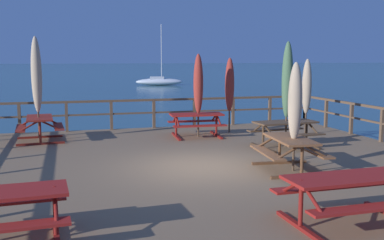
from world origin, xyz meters
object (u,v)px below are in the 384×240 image
at_px(patio_umbrella_short_front, 307,87).
at_px(sailboat_distant, 159,81).
at_px(patio_umbrella_tall_back_right, 295,102).
at_px(patio_umbrella_tall_front, 230,85).
at_px(patio_umbrella_tall_back_left, 37,75).
at_px(picnic_table_front_left, 40,124).
at_px(patio_umbrella_short_back, 198,84).
at_px(picnic_table_mid_left, 285,128).
at_px(patio_umbrella_tall_mid_left, 287,80).
at_px(picnic_table_back_left, 350,189).
at_px(picnic_table_mid_centre, 290,147).
at_px(picnic_table_front_right, 196,120).
at_px(picnic_table_back_right, 2,206).

bearing_deg(patio_umbrella_short_front, sailboat_distant, 85.14).
distance_m(patio_umbrella_tall_back_right, patio_umbrella_tall_front, 5.62).
xyz_separation_m(patio_umbrella_tall_back_right, patio_umbrella_tall_back_left, (-5.86, 5.47, 0.48)).
height_order(picnic_table_front_left, sailboat_distant, sailboat_distant).
bearing_deg(patio_umbrella_tall_back_left, sailboat_distant, 73.79).
relative_size(patio_umbrella_tall_back_right, patio_umbrella_short_back, 0.92).
xyz_separation_m(patio_umbrella_tall_front, patio_umbrella_short_front, (2.30, -1.23, -0.02)).
xyz_separation_m(patio_umbrella_short_back, sailboat_distant, (7.30, 42.89, -2.09)).
relative_size(picnic_table_mid_left, patio_umbrella_tall_front, 0.73).
distance_m(patio_umbrella_tall_back_left, patio_umbrella_tall_mid_left, 7.57).
bearing_deg(picnic_table_back_left, patio_umbrella_tall_back_right, 76.82).
height_order(picnic_table_mid_left, patio_umbrella_short_front, patio_umbrella_short_front).
bearing_deg(picnic_table_mid_centre, patio_umbrella_tall_front, 84.45).
xyz_separation_m(picnic_table_mid_left, patio_umbrella_tall_back_left, (-6.97, 2.88, 1.51)).
bearing_deg(patio_umbrella_short_front, patio_umbrella_short_back, 169.64).
height_order(picnic_table_front_right, picnic_table_back_left, same).
bearing_deg(patio_umbrella_short_front, picnic_table_back_left, -114.93).
bearing_deg(patio_umbrella_tall_mid_left, sailboat_distant, 83.29).
distance_m(patio_umbrella_tall_back_left, patio_umbrella_tall_front, 6.36).
bearing_deg(patio_umbrella_short_back, sailboat_distant, 80.34).
relative_size(picnic_table_mid_centre, patio_umbrella_short_back, 0.66).
relative_size(picnic_table_back_right, picnic_table_back_left, 0.87).
xyz_separation_m(picnic_table_mid_centre, picnic_table_front_left, (-5.78, 5.46, -0.00)).
distance_m(picnic_table_back_right, patio_umbrella_short_back, 9.31).
relative_size(picnic_table_back_left, patio_umbrella_tall_back_left, 0.65).
relative_size(picnic_table_front_left, patio_umbrella_short_front, 0.66).
distance_m(patio_umbrella_short_back, patio_umbrella_tall_front, 1.42).
bearing_deg(picnic_table_back_left, picnic_table_front_left, 119.98).
height_order(patio_umbrella_tall_back_left, sailboat_distant, sailboat_distant).
bearing_deg(sailboat_distant, patio_umbrella_tall_mid_left, -96.71).
xyz_separation_m(picnic_table_front_left, picnic_table_back_left, (5.07, -8.79, 0.02)).
height_order(patio_umbrella_tall_mid_left, sailboat_distant, sailboat_distant).
relative_size(picnic_table_back_right, patio_umbrella_tall_front, 0.71).
height_order(picnic_table_front_left, picnic_table_back_left, same).
distance_m(picnic_table_mid_centre, patio_umbrella_tall_back_right, 1.04).
xyz_separation_m(picnic_table_front_left, picnic_table_front_right, (4.96, -0.50, 0.00)).
height_order(patio_umbrella_short_back, sailboat_distant, sailboat_distant).
distance_m(patio_umbrella_tall_back_left, patio_umbrella_short_front, 8.72).
bearing_deg(patio_umbrella_short_front, picnic_table_front_left, 172.33).
height_order(picnic_table_mid_centre, picnic_table_back_right, same).
xyz_separation_m(patio_umbrella_tall_back_right, sailboat_distant, (6.48, 47.91, -1.95)).
bearing_deg(patio_umbrella_tall_front, sailboat_distant, 81.93).
bearing_deg(patio_umbrella_short_back, picnic_table_back_left, -89.64).
distance_m(picnic_table_front_right, patio_umbrella_tall_back_right, 5.21).
xyz_separation_m(picnic_table_back_right, patio_umbrella_tall_mid_left, (7.05, 5.33, 1.39)).
distance_m(picnic_table_front_left, picnic_table_front_right, 4.98).
relative_size(picnic_table_front_right, patio_umbrella_tall_back_left, 0.56).
bearing_deg(patio_umbrella_tall_mid_left, patio_umbrella_tall_front, 102.82).
relative_size(picnic_table_mid_left, patio_umbrella_short_back, 0.70).
relative_size(picnic_table_mid_centre, patio_umbrella_tall_front, 0.70).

